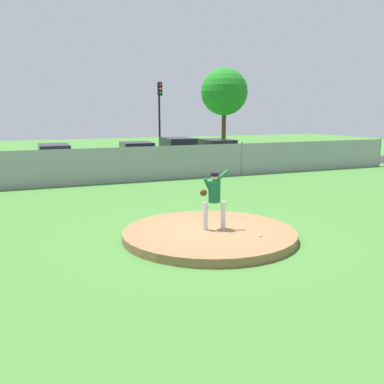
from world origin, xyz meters
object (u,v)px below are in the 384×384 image
at_px(baseball, 260,235).
at_px(traffic_cone_orange, 117,170).
at_px(parked_car_navy, 137,156).
at_px(parked_car_teal, 178,153).
at_px(traffic_light_far, 160,108).
at_px(parked_car_white, 54,159).
at_px(parked_car_champagne, 217,152).
at_px(pitcher_youth, 214,195).

height_order(baseball, traffic_cone_orange, traffic_cone_orange).
relative_size(parked_car_navy, parked_car_teal, 0.91).
height_order(parked_car_navy, traffic_light_far, traffic_light_far).
bearing_deg(parked_car_navy, parked_car_teal, 3.85).
bearing_deg(traffic_light_far, parked_car_white, -151.32).
distance_m(baseball, parked_car_white, 15.95).
bearing_deg(traffic_cone_orange, parked_car_navy, 47.47).
bearing_deg(parked_car_white, traffic_light_far, 28.68).
bearing_deg(traffic_light_far, parked_car_champagne, -55.66).
relative_size(pitcher_youth, parked_car_champagne, 0.36).
xyz_separation_m(pitcher_youth, baseball, (0.76, -1.13, -0.90)).
height_order(baseball, traffic_light_far, traffic_light_far).
xyz_separation_m(pitcher_youth, parked_car_teal, (4.67, 14.79, -0.31)).
xyz_separation_m(baseball, traffic_cone_orange, (-0.44, 13.93, 0.00)).
height_order(parked_car_white, traffic_light_far, traffic_light_far).
relative_size(pitcher_youth, parked_car_teal, 0.35).
bearing_deg(parked_car_champagne, traffic_light_far, 124.34).
bearing_deg(traffic_cone_orange, parked_car_teal, 24.59).
distance_m(pitcher_youth, parked_car_white, 14.68).
xyz_separation_m(baseball, parked_car_white, (-3.51, 15.55, 0.52)).
relative_size(parked_car_champagne, traffic_cone_orange, 8.15).
bearing_deg(traffic_light_far, traffic_cone_orange, -127.88).
height_order(parked_car_champagne, parked_car_navy, parked_car_champagne).
bearing_deg(traffic_light_far, baseball, -101.56).
bearing_deg(parked_car_navy, traffic_light_far, 54.49).
relative_size(pitcher_youth, parked_car_navy, 0.39).
distance_m(parked_car_navy, traffic_light_far, 5.62).
xyz_separation_m(parked_car_champagne, parked_car_navy, (-5.41, -0.12, -0.02)).
distance_m(parked_car_teal, traffic_light_far, 4.67).
xyz_separation_m(pitcher_youth, parked_car_navy, (1.98, 14.61, -0.40)).
distance_m(pitcher_youth, traffic_cone_orange, 12.84).
distance_m(baseball, traffic_cone_orange, 13.94).
relative_size(pitcher_youth, traffic_cone_orange, 2.92).
height_order(parked_car_white, traffic_cone_orange, parked_car_white).
height_order(parked_car_champagne, traffic_light_far, traffic_light_far).
distance_m(parked_car_teal, traffic_cone_orange, 4.82).
bearing_deg(parked_car_teal, parked_car_champagne, -1.26).
bearing_deg(baseball, parked_car_champagne, 67.34).
bearing_deg(parked_car_teal, traffic_light_far, 88.29).
height_order(baseball, parked_car_champagne, parked_car_champagne).
xyz_separation_m(parked_car_champagne, parked_car_teal, (-2.71, 0.06, 0.07)).
height_order(pitcher_youth, parked_car_teal, pitcher_youth).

